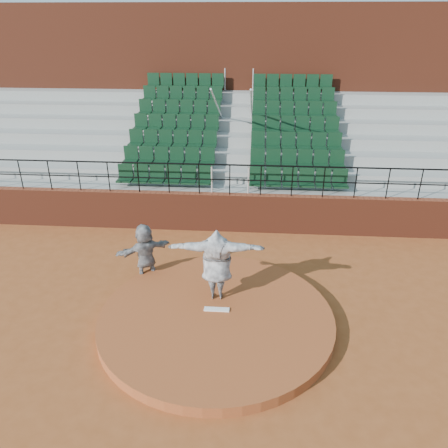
% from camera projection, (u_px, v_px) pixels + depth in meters
% --- Properties ---
extents(ground, '(90.00, 90.00, 0.00)m').
position_uv_depth(ground, '(216.00, 322.00, 10.34)').
color(ground, brown).
rests_on(ground, ground).
extents(pitchers_mound, '(5.50, 5.50, 0.25)m').
position_uv_depth(pitchers_mound, '(216.00, 318.00, 10.29)').
color(pitchers_mound, '#964621').
rests_on(pitchers_mound, ground).
extents(pitching_rubber, '(0.60, 0.15, 0.03)m').
position_uv_depth(pitching_rubber, '(217.00, 309.00, 10.36)').
color(pitching_rubber, white).
rests_on(pitching_rubber, pitchers_mound).
extents(boundary_wall, '(24.00, 0.30, 1.30)m').
position_uv_depth(boundary_wall, '(230.00, 212.00, 14.57)').
color(boundary_wall, maroon).
rests_on(boundary_wall, ground).
extents(wall_railing, '(24.04, 0.05, 1.03)m').
position_uv_depth(wall_railing, '(230.00, 173.00, 13.97)').
color(wall_railing, black).
rests_on(wall_railing, boundary_wall).
extents(seating_deck, '(24.00, 5.97, 4.63)m').
position_uv_depth(seating_deck, '(235.00, 158.00, 17.51)').
color(seating_deck, gray).
rests_on(seating_deck, ground).
extents(press_box_facade, '(24.00, 3.00, 7.10)m').
position_uv_depth(press_box_facade, '(240.00, 89.00, 20.17)').
color(press_box_facade, maroon).
rests_on(press_box_facade, ground).
extents(pitcher, '(2.28, 0.67, 1.85)m').
position_uv_depth(pitcher, '(217.00, 264.00, 10.48)').
color(pitcher, black).
rests_on(pitcher, pitchers_mound).
extents(fielder, '(1.54, 1.25, 1.65)m').
position_uv_depth(fielder, '(145.00, 253.00, 11.71)').
color(fielder, black).
rests_on(fielder, ground).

